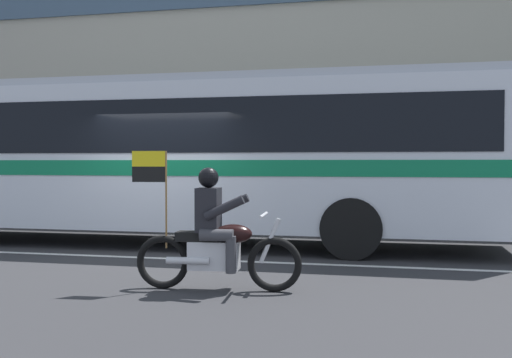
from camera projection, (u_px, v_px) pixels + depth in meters
name	position (u px, v px, depth m)	size (l,w,h in m)	color
ground_plane	(164.00, 253.00, 10.84)	(60.00, 60.00, 0.00)	#2B2B2D
sidewalk_curb	(236.00, 222.00, 15.80)	(28.00, 3.80, 0.15)	gray
lane_center_stripe	(150.00, 258.00, 10.25)	(26.60, 0.14, 0.01)	silver
office_building_facade	(256.00, 51.00, 17.89)	(28.00, 0.89, 9.85)	gray
transit_bus	(177.00, 150.00, 11.99)	(12.80, 2.64, 3.22)	silver
motorcycle_with_rider	(216.00, 238.00, 7.66)	(2.19, 0.65, 1.78)	black
fire_hydrant	(332.00, 210.00, 14.16)	(0.22, 0.30, 0.75)	#4C8C3F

